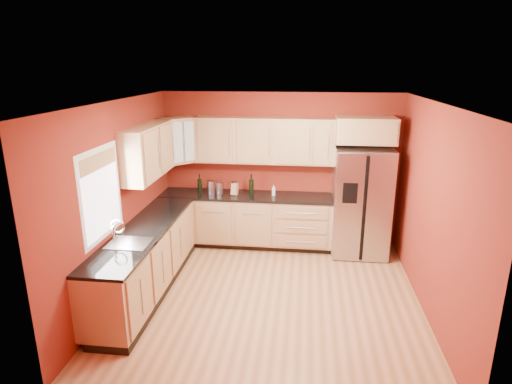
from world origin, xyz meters
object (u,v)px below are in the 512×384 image
wine_bottle_a (200,183)px  knife_block (235,189)px  soap_dispenser (274,190)px  refrigerator (361,202)px  canister_left (220,188)px

wine_bottle_a → knife_block: 0.62m
knife_block → soap_dispenser: (0.65, 0.04, -0.01)m
refrigerator → soap_dispenser: size_ratio=10.28×
wine_bottle_a → knife_block: size_ratio=1.63×
knife_block → refrigerator: bearing=11.6°
canister_left → wine_bottle_a: size_ratio=0.60×
wine_bottle_a → soap_dispenser: (1.27, -0.02, -0.08)m
knife_block → soap_dispenser: knife_block is taller
refrigerator → canister_left: (-2.35, 0.08, 0.13)m
wine_bottle_a → knife_block: bearing=-5.8°
refrigerator → canister_left: size_ratio=9.09×
refrigerator → wine_bottle_a: size_ratio=5.45×
knife_block → soap_dispenser: size_ratio=1.16×
wine_bottle_a → refrigerator: bearing=-2.3°
soap_dispenser → wine_bottle_a: bearing=178.9°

